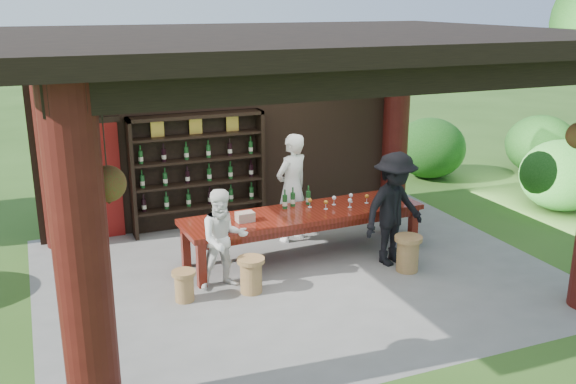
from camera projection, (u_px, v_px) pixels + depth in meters
name	position (u px, v px, depth m)	size (l,w,h in m)	color
ground	(298.00, 273.00, 9.51)	(90.00, 90.00, 0.00)	#2D5119
pavilion	(286.00, 127.00, 9.27)	(7.50, 6.00, 3.60)	slate
wine_shelf	(198.00, 172.00, 11.08)	(2.33, 0.35, 2.05)	black
tasting_table	(304.00, 218.00, 9.95)	(3.86, 1.16, 0.75)	#56170C
stool_near_left	(251.00, 274.00, 8.83)	(0.38, 0.38, 0.51)	olive
stool_near_right	(408.00, 253.00, 9.53)	(0.41, 0.41, 0.55)	olive
stool_far_left	(184.00, 285.00, 8.59)	(0.33, 0.33, 0.43)	olive
host	(292.00, 188.00, 10.59)	(0.66, 0.44, 1.82)	white
guest_woman	(224.00, 239.00, 8.87)	(0.70, 0.54, 1.43)	white
guest_man	(394.00, 209.00, 9.64)	(1.13, 0.65, 1.75)	black
table_bottles	(295.00, 197.00, 10.13)	(0.51, 0.15, 0.31)	#194C1E
table_glasses	(340.00, 201.00, 10.18)	(1.01, 0.31, 0.15)	silver
napkin_basket	(245.00, 217.00, 9.47)	(0.26, 0.18, 0.14)	#BF6672
shrubs	(407.00, 194.00, 11.47)	(14.99, 7.51, 1.36)	#194C14
trees	(454.00, 33.00, 10.67)	(21.18, 11.11, 4.80)	#3F2819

